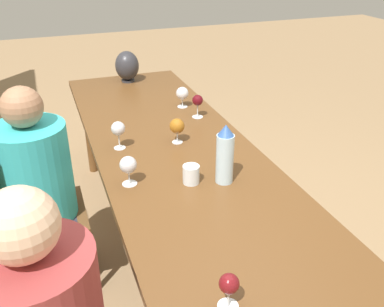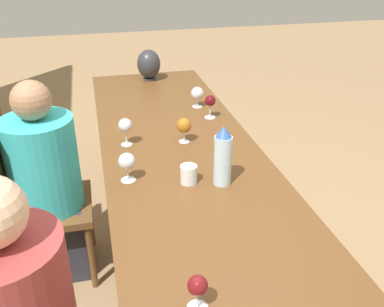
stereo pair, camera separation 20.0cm
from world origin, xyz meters
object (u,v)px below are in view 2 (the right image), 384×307
(person_far, at_px, (49,179))
(wine_glass_5, at_px, (197,94))
(wine_glass_4, at_px, (184,126))
(water_bottle, at_px, (223,156))
(vase, at_px, (149,64))
(wine_glass_3, at_px, (127,162))
(chair_far, at_px, (34,198))
(wine_glass_1, at_px, (210,102))
(wine_glass_0, at_px, (198,287))
(wine_glass_2, at_px, (125,126))
(water_tumbler, at_px, (189,174))

(person_far, bearing_deg, wine_glass_5, -62.54)
(wine_glass_4, xyz_separation_m, wine_glass_5, (0.50, -0.20, -0.00))
(water_bottle, relative_size, wine_glass_5, 2.11)
(vase, bearing_deg, wine_glass_3, 167.83)
(wine_glass_3, distance_m, chair_far, 0.69)
(wine_glass_1, height_order, chair_far, chair_far)
(wine_glass_1, height_order, wine_glass_4, wine_glass_1)
(wine_glass_1, height_order, wine_glass_5, wine_glass_1)
(wine_glass_5, bearing_deg, vase, 18.63)
(wine_glass_0, bearing_deg, wine_glass_2, 4.55)
(wine_glass_5, bearing_deg, chair_far, 115.31)
(wine_glass_2, bearing_deg, wine_glass_0, -175.45)
(wine_glass_2, height_order, wine_glass_4, wine_glass_2)
(vase, height_order, wine_glass_4, vase)
(vase, height_order, chair_far, vase)
(wine_glass_3, distance_m, wine_glass_4, 0.48)
(wine_glass_2, relative_size, chair_far, 0.16)
(water_tumbler, bearing_deg, chair_far, 60.08)
(wine_glass_2, distance_m, person_far, 0.50)
(vase, height_order, wine_glass_1, vase)
(wine_glass_1, bearing_deg, water_tumbler, 157.18)
(chair_far, bearing_deg, wine_glass_5, -64.69)
(chair_far, bearing_deg, water_tumbler, -119.92)
(water_bottle, relative_size, wine_glass_3, 2.04)
(vase, relative_size, wine_glass_1, 1.62)
(wine_glass_1, xyz_separation_m, wine_glass_2, (-0.26, 0.54, 0.01))
(wine_glass_2, height_order, chair_far, chair_far)
(wine_glass_2, distance_m, wine_glass_5, 0.69)
(wine_glass_1, bearing_deg, wine_glass_3, 138.14)
(vase, bearing_deg, wine_glass_5, -161.37)
(wine_glass_4, distance_m, chair_far, 0.90)
(vase, relative_size, wine_glass_3, 1.67)
(water_bottle, relative_size, chair_far, 0.29)
(wine_glass_1, bearing_deg, wine_glass_4, 142.32)
(person_far, bearing_deg, water_tumbler, -123.26)
(water_tumbler, height_order, wine_glass_0, wine_glass_0)
(water_bottle, relative_size, wine_glass_4, 2.05)
(water_bottle, relative_size, wine_glass_1, 1.97)
(wine_glass_5, height_order, chair_far, chair_far)
(water_bottle, xyz_separation_m, wine_glass_3, (0.12, 0.41, -0.04))
(wine_glass_2, bearing_deg, water_tumbler, -152.75)
(wine_glass_5, bearing_deg, wine_glass_2, 132.04)
(water_bottle, xyz_separation_m, wine_glass_0, (-0.69, 0.29, -0.05))
(water_bottle, relative_size, vase, 1.22)
(vase, bearing_deg, water_bottle, -176.67)
(water_bottle, distance_m, vase, 1.61)
(wine_glass_2, height_order, person_far, person_far)
(wine_glass_0, height_order, chair_far, chair_far)
(vase, xyz_separation_m, wine_glass_1, (-0.85, -0.25, -0.02))
(water_tumbler, distance_m, wine_glass_2, 0.52)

